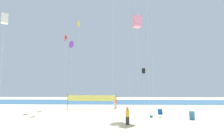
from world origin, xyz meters
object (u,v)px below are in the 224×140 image
Objects in this scene: kite_pink_box at (137,22)px; kite_red_delta at (66,38)px; kite_violet_delta at (72,45)px; kite_black_box at (144,71)px; beach_handbag at (151,116)px; kite_violet_diamond at (129,6)px; volleyball_net at (92,99)px; trash_barrel at (192,115)px; folding_beach_chair at (160,113)px; kite_white_box at (5,19)px; beachgoer_mustard_shirt at (127,115)px; kite_yellow_delta at (79,24)px; beachgoer_coral_shirt at (115,102)px.

kite_pink_box is 12.60m from kite_red_delta.
kite_pink_box is at bearing -35.95° from kite_violet_delta.
beach_handbag is at bearing -93.44° from kite_black_box.
volleyball_net is at bearing 166.38° from kite_violet_diamond.
kite_black_box is 14.46m from kite_red_delta.
kite_violet_delta is at bearing 142.30° from trash_barrel.
kite_white_box is (-17.73, -1.29, 10.72)m from folding_beach_chair.
folding_beach_chair is 1.06× the size of trash_barrel.
beach_handbag is 17.71m from kite_violet_diamond.
beach_handbag is at bearing 165.58° from trash_barrel.
beachgoer_mustard_shirt is 0.13× the size of kite_violet_delta.
beachgoer_mustard_shirt is 1.72× the size of folding_beach_chair.
kite_red_delta is at bearing -95.06° from kite_violet_delta.
kite_black_box reaches higher than trash_barrel.
kite_yellow_delta reaches higher than kite_red_delta.
kite_yellow_delta is (-2.20, -0.37, 12.22)m from volleyball_net.
kite_pink_box is 13.81m from kite_violet_delta.
volleyball_net reaches higher than trash_barrel.
beachgoer_coral_shirt is (-1.45, 13.60, 0.18)m from beachgoer_mustard_shirt.
kite_pink_box is at bearing 107.47° from beach_handbag.
folding_beach_chair is 0.07× the size of kite_violet_delta.
kite_violet_delta reaches higher than beach_handbag.
volleyball_net is at bearing -161.79° from kite_black_box.
kite_violet_diamond reaches higher than kite_yellow_delta.
volleyball_net reaches higher than beachgoer_coral_shirt.
kite_violet_diamond reaches higher than beach_handbag.
beachgoer_coral_shirt is 7.53m from kite_black_box.
kite_pink_box is at bearing -36.18° from volleyball_net.
kite_white_box reaches higher than trash_barrel.
kite_red_delta is at bearing 144.85° from beach_handbag.
volleyball_net is 1.16× the size of kite_black_box.
kite_red_delta reaches higher than kite_white_box.
kite_violet_delta is at bearing 142.56° from beachgoer_mustard_shirt.
kite_violet_delta reaches higher than kite_white_box.
beach_handbag is at bearing 79.15° from beachgoer_mustard_shirt.
beach_handbag is 0.02× the size of kite_pink_box.
volleyball_net is 26.51× the size of beach_handbag.
kite_black_box is at bearing 35.40° from kite_white_box.
kite_white_box is (-8.67, -9.48, 9.56)m from volleyball_net.
kite_pink_box is (9.12, -4.69, -1.59)m from kite_yellow_delta.
trash_barrel is 23.31m from kite_white_box.
kite_violet_diamond reaches higher than kite_pink_box.
trash_barrel is at bearing -0.10° from kite_white_box.
beachgoer_coral_shirt is at bearing 133.49° from folding_beach_chair.
beachgoer_mustard_shirt is 13.67m from beachgoer_coral_shirt.
kite_violet_diamond is 1.23× the size of kite_yellow_delta.
kite_white_box is 10.65m from kite_red_delta.
beachgoer_mustard_shirt is at bearing -13.46° from kite_white_box.
folding_beach_chair is at bearing -42.12° from volleyball_net.
trash_barrel is 14.11m from kite_black_box.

